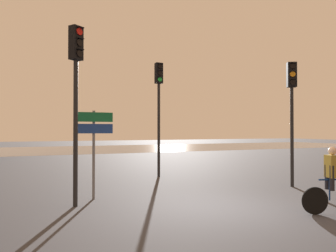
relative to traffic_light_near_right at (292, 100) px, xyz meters
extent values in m
plane|color=#333338|center=(-4.02, -1.93, -3.11)|extent=(120.00, 120.00, 0.00)
cube|color=slate|center=(-4.02, 27.32, -3.11)|extent=(80.00, 16.00, 0.01)
cylinder|color=black|center=(0.00, 0.00, -1.32)|extent=(0.12, 0.12, 3.58)
cube|color=black|center=(0.00, 0.00, 0.92)|extent=(0.40, 0.36, 0.90)
cylinder|color=black|center=(-0.06, -0.11, 1.21)|extent=(0.18, 0.12, 0.19)
cube|color=black|center=(-0.07, -0.13, 1.32)|extent=(0.22, 0.20, 0.02)
cylinder|color=orange|center=(-0.06, -0.11, 0.92)|extent=(0.18, 0.12, 0.19)
cube|color=black|center=(-0.07, -0.13, 1.03)|extent=(0.22, 0.20, 0.02)
cylinder|color=black|center=(-0.06, -0.11, 0.63)|extent=(0.18, 0.12, 0.19)
cube|color=black|center=(-0.07, -0.13, 0.74)|extent=(0.22, 0.20, 0.02)
cylinder|color=black|center=(-3.41, 4.33, -1.07)|extent=(0.12, 0.12, 4.09)
cube|color=black|center=(-3.41, 4.33, 1.43)|extent=(0.32, 0.24, 0.90)
cylinder|color=black|center=(-3.41, 4.19, 1.72)|extent=(0.19, 0.03, 0.19)
cube|color=black|center=(-3.41, 4.17, 1.83)|extent=(0.19, 0.12, 0.02)
cylinder|color=black|center=(-3.41, 4.19, 1.43)|extent=(0.19, 0.03, 0.19)
cube|color=black|center=(-3.41, 4.17, 1.54)|extent=(0.19, 0.12, 0.02)
cylinder|color=green|center=(-3.41, 4.19, 1.14)|extent=(0.19, 0.03, 0.19)
cube|color=black|center=(-3.41, 4.17, 1.25)|extent=(0.19, 0.12, 0.02)
cylinder|color=black|center=(-7.58, -0.02, -1.17)|extent=(0.12, 0.12, 3.89)
cube|color=black|center=(-7.58, -0.02, 1.23)|extent=(0.40, 0.38, 0.90)
cylinder|color=red|center=(-7.50, -0.13, 1.52)|extent=(0.17, 0.13, 0.19)
cube|color=black|center=(-7.49, -0.15, 1.63)|extent=(0.22, 0.21, 0.02)
cylinder|color=black|center=(-7.50, -0.13, 1.23)|extent=(0.17, 0.13, 0.19)
cube|color=black|center=(-7.49, -0.15, 1.34)|extent=(0.22, 0.21, 0.02)
cylinder|color=black|center=(-7.50, -0.13, 0.94)|extent=(0.17, 0.13, 0.19)
cube|color=black|center=(-7.49, -0.15, 1.05)|extent=(0.22, 0.21, 0.02)
cylinder|color=slate|center=(-6.95, 0.74, -1.81)|extent=(0.08, 0.08, 2.60)
cube|color=#116038|center=(-6.95, 0.69, -0.70)|extent=(1.10, 0.05, 0.28)
cube|color=navy|center=(-6.95, 0.69, -1.04)|extent=(1.10, 0.05, 0.28)
cylinder|color=black|center=(-2.45, -3.20, -2.78)|extent=(0.64, 0.23, 0.66)
cylinder|color=navy|center=(-1.95, -3.36, -2.28)|extent=(0.81, 0.29, 0.04)
cylinder|color=navy|center=(-2.09, -3.31, -2.51)|extent=(0.04, 0.04, 0.55)
cylinder|color=black|center=(-2.12, -3.41, -2.23)|extent=(0.11, 0.11, 0.60)
cylinder|color=black|center=(-2.06, -3.22, -2.23)|extent=(0.11, 0.11, 0.60)
cube|color=olive|center=(-2.04, -3.33, -1.96)|extent=(0.28, 0.35, 0.54)
sphere|color=beige|center=(-2.02, -3.34, -1.59)|extent=(0.20, 0.20, 0.20)
camera|label=1|loc=(-8.85, -8.95, -1.11)|focal=35.00mm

